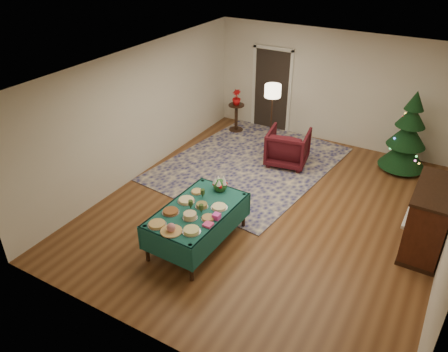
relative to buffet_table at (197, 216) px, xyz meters
The scene contains 26 objects.
room_shell 1.84m from the buffet_table, 67.70° to the left, with size 7.00×7.00×7.00m.
doorway 5.14m from the buffet_table, 100.97° to the left, with size 1.08×0.04×2.16m.
rug 3.03m from the buffet_table, 99.93° to the left, with size 3.20×4.20×0.02m, color #161652.
buffet_table is the anchor object (origin of this frame).
platter_0 0.76m from the buffet_table, 113.93° to the right, with size 0.30×0.30×0.04m.
platter_1 0.73m from the buffet_table, 90.84° to the right, with size 0.34×0.34×0.15m.
platter_2 0.63m from the buffet_table, 65.00° to the right, with size 0.29×0.29×0.06m.
platter_3 0.46m from the buffet_table, 136.64° to the right, with size 0.29×0.29×0.05m.
platter_4 0.32m from the buffet_table, 81.44° to the right, with size 0.24×0.24×0.09m.
platter_5 0.36m from the buffet_table, 24.63° to the right, with size 0.23×0.23×0.04m.
platter_6 0.34m from the buffet_table, 160.05° to the left, with size 0.30×0.30×0.05m.
platter_7 0.20m from the buffet_table, 70.50° to the left, with size 0.22×0.22×0.07m.
platter_8 0.40m from the buffet_table, 35.84° to the left, with size 0.28×0.28×0.04m.
platter_9 0.53m from the buffet_table, 123.00° to the left, with size 0.22×0.22×0.04m.
goblet_0 0.42m from the buffet_table, 107.03° to the left, with size 0.07×0.07×0.16m.
goblet_1 0.26m from the buffet_table, 24.61° to the right, with size 0.07×0.07×0.16m.
goblet_2 0.25m from the buffet_table, 154.70° to the right, with size 0.07×0.07×0.16m.
napkin_stack 0.51m from the buffet_table, 36.38° to the right, with size 0.14×0.14×0.04m, color #EF4288.
gift_box 0.46m from the buffet_table, ahead, with size 0.11×0.11×0.09m, color #F544C2.
centerpiece 0.74m from the buffet_table, 87.32° to the left, with size 0.25×0.25×0.29m.
armchair 3.39m from the buffet_table, 86.52° to the left, with size 0.87×0.82×0.90m, color #420E14.
floor_lamp 4.09m from the buffet_table, 97.10° to the left, with size 0.38×0.38×1.55m.
side_table 4.71m from the buffet_table, 110.63° to the left, with size 0.40×0.40×0.72m.
potted_plant 4.71m from the buffet_table, 110.63° to the left, with size 0.22×0.39×0.22m, color #BC0D0F.
christmas_tree 5.07m from the buffet_table, 60.44° to the left, with size 1.32×1.32×1.81m.
piano 3.76m from the buffet_table, 28.00° to the left, with size 0.65×1.36×1.17m.
Camera 1 is at (2.69, -6.41, 4.76)m, focal length 35.00 mm.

